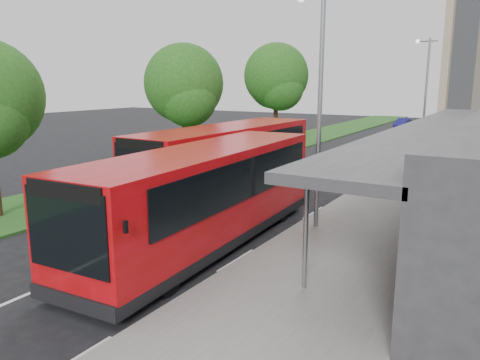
# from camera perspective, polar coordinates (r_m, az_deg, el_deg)

# --- Properties ---
(ground) EXTENTS (120.00, 120.00, 0.00)m
(ground) POSITION_cam_1_polar(r_m,az_deg,el_deg) (17.44, -6.30, -5.57)
(ground) COLOR black
(ground) RESTS_ON ground
(pavement) EXTENTS (5.00, 80.00, 0.15)m
(pavement) POSITION_cam_1_polar(r_m,az_deg,el_deg) (33.85, 23.57, 2.16)
(pavement) COLOR slate
(pavement) RESTS_ON ground
(grass_verge) EXTENTS (5.00, 80.00, 0.10)m
(grass_verge) POSITION_cam_1_polar(r_m,az_deg,el_deg) (37.72, 3.62, 4.00)
(grass_verge) COLOR #204D18
(grass_verge) RESTS_ON ground
(lane_centre_line) EXTENTS (0.12, 70.00, 0.01)m
(lane_centre_line) POSITION_cam_1_polar(r_m,az_deg,el_deg) (30.42, 11.01, 1.81)
(lane_centre_line) COLOR silver
(lane_centre_line) RESTS_ON ground
(kerb_dashes) EXTENTS (0.12, 56.00, 0.01)m
(kerb_dashes) POSITION_cam_1_polar(r_m,az_deg,el_deg) (33.33, 18.73, 2.27)
(kerb_dashes) COLOR silver
(kerb_dashes) RESTS_ON ground
(tree_mid) EXTENTS (4.63, 4.63, 7.43)m
(tree_mid) POSITION_cam_1_polar(r_m,az_deg,el_deg) (28.10, -6.80, 10.96)
(tree_mid) COLOR #322014
(tree_mid) RESTS_ON ground
(tree_far) EXTENTS (5.14, 5.14, 8.27)m
(tree_far) POSITION_cam_1_polar(r_m,az_deg,el_deg) (38.31, 4.45, 12.04)
(tree_far) COLOR #322014
(tree_far) RESTS_ON ground
(lamp_post_near) EXTENTS (1.44, 0.28, 8.00)m
(lamp_post_near) POSITION_cam_1_polar(r_m,az_deg,el_deg) (16.36, 9.47, 10.00)
(lamp_post_near) COLOR gray
(lamp_post_near) RESTS_ON pavement
(lamp_post_far) EXTENTS (1.44, 0.28, 8.00)m
(lamp_post_far) POSITION_cam_1_polar(r_m,az_deg,el_deg) (35.72, 21.60, 10.28)
(lamp_post_far) COLOR gray
(lamp_post_far) RESTS_ON pavement
(bus_main) EXTENTS (3.38, 11.28, 3.16)m
(bus_main) POSITION_cam_1_polar(r_m,az_deg,el_deg) (14.96, -4.30, -2.03)
(bus_main) COLOR red
(bus_main) RESTS_ON ground
(bus_second) EXTENTS (3.14, 11.47, 3.23)m
(bus_second) POSITION_cam_1_polar(r_m,az_deg,el_deg) (21.56, -1.54, 2.39)
(bus_second) COLOR red
(bus_second) RESTS_ON ground
(litter_bin) EXTENTS (0.50, 0.50, 0.84)m
(litter_bin) POSITION_cam_1_polar(r_m,az_deg,el_deg) (25.16, 18.73, 0.63)
(litter_bin) COLOR #3D2719
(litter_bin) RESTS_ON pavement
(bollard) EXTENTS (0.19, 0.19, 0.96)m
(bollard) POSITION_cam_1_polar(r_m,az_deg,el_deg) (30.51, 21.95, 2.39)
(bollard) COLOR yellow
(bollard) RESTS_ON pavement
(car_near) EXTENTS (1.39, 3.40, 1.16)m
(car_near) POSITION_cam_1_polar(r_m,az_deg,el_deg) (52.98, 21.34, 6.06)
(car_near) COLOR #5C170D
(car_near) RESTS_ON ground
(car_far) EXTENTS (1.51, 3.49, 1.12)m
(car_far) POSITION_cam_1_polar(r_m,az_deg,el_deg) (57.40, 19.25, 6.58)
(car_far) COLOR navy
(car_far) RESTS_ON ground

